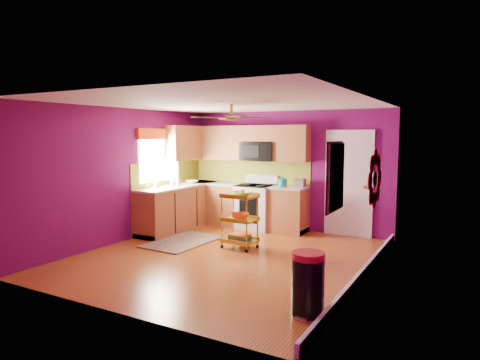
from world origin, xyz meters
The scene contains 18 objects.
ground centered at (0.00, 0.00, 0.00)m, with size 5.00×5.00×0.00m, color brown.
room_envelope centered at (0.03, 0.00, 1.63)m, with size 4.54×5.04×2.52m.
lower_cabinets centered at (-1.35, 1.82, 0.43)m, with size 2.81×2.31×0.94m.
electric_range centered at (-0.55, 2.17, 0.48)m, with size 0.76×0.66×1.13m.
upper_cabinetry centered at (-1.24, 2.17, 1.80)m, with size 2.80×2.30×1.26m.
left_window centered at (-2.22, 1.05, 1.74)m, with size 0.08×1.35×1.08m.
panel_door centered at (1.35, 2.47, 1.02)m, with size 0.95×0.11×2.15m.
right_wall_art centered at (2.23, -0.34, 1.44)m, with size 0.04×2.74×1.04m.
ceiling_fan centered at (0.00, 0.20, 2.29)m, with size 1.01×1.01×0.26m.
shag_rug centered at (-1.20, 0.45, 0.01)m, with size 0.91×1.49×0.02m, color black.
rolling_cart centered at (-0.06, 0.59, 0.54)m, with size 0.61×0.47×1.05m.
trash_can centered at (1.97, -1.49, 0.35)m, with size 0.38×0.41×0.71m.
teal_kettle centered at (0.04, 2.22, 1.02)m, with size 0.18×0.18×0.21m.
toaster centered at (0.40, 2.26, 1.03)m, with size 0.22×0.15×0.18m, color beige.
soap_bottle_a centered at (-1.93, 1.26, 1.03)m, with size 0.08×0.09×0.19m, color #EA3F72.
soap_bottle_b centered at (-2.02, 1.21, 1.03)m, with size 0.14×0.14×0.19m, color white.
counter_dish centered at (-1.93, 1.78, 0.97)m, with size 0.27×0.27×0.07m, color white.
counter_cup centered at (-2.05, 0.74, 0.99)m, with size 0.13×0.13×0.11m, color white.
Camera 1 is at (3.55, -5.87, 1.99)m, focal length 32.00 mm.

